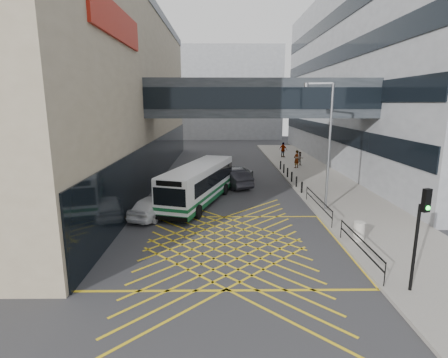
{
  "coord_description": "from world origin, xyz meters",
  "views": [
    {
      "loc": [
        -0.22,
        -16.85,
        7.15
      ],
      "look_at": [
        0.0,
        4.0,
        2.6
      ],
      "focal_mm": 28.0,
      "sensor_mm": 36.0,
      "label": 1
    }
  ],
  "objects_px": {
    "pedestrian_c": "(283,150)",
    "bus": "(199,183)",
    "car_silver": "(237,173)",
    "car_dark": "(233,178)",
    "litter_bin": "(359,231)",
    "street_lamp": "(327,139)",
    "pedestrian_a": "(296,159)",
    "traffic_light": "(420,226)",
    "pedestrian_b": "(300,159)",
    "car_white": "(153,206)"
  },
  "relations": [
    {
      "from": "pedestrian_c",
      "to": "bus",
      "type": "bearing_deg",
      "value": 103.43
    },
    {
      "from": "car_silver",
      "to": "car_dark",
      "type": "bearing_deg",
      "value": 102.42
    },
    {
      "from": "car_silver",
      "to": "litter_bin",
      "type": "height_order",
      "value": "car_silver"
    },
    {
      "from": "car_silver",
      "to": "pedestrian_c",
      "type": "bearing_deg",
      "value": -92.57
    },
    {
      "from": "bus",
      "to": "street_lamp",
      "type": "bearing_deg",
      "value": 3.15
    },
    {
      "from": "bus",
      "to": "pedestrian_c",
      "type": "relative_size",
      "value": 5.23
    },
    {
      "from": "car_dark",
      "to": "pedestrian_a",
      "type": "distance_m",
      "value": 10.89
    },
    {
      "from": "traffic_light",
      "to": "pedestrian_c",
      "type": "relative_size",
      "value": 2.07
    },
    {
      "from": "car_silver",
      "to": "litter_bin",
      "type": "relative_size",
      "value": 4.71
    },
    {
      "from": "litter_bin",
      "to": "street_lamp",
      "type": "bearing_deg",
      "value": 92.89
    },
    {
      "from": "street_lamp",
      "to": "pedestrian_b",
      "type": "xyz_separation_m",
      "value": [
        2.23,
        16.71,
        -3.92
      ]
    },
    {
      "from": "car_dark",
      "to": "traffic_light",
      "type": "xyz_separation_m",
      "value": [
        6.19,
        -17.73,
        2.01
      ]
    },
    {
      "from": "pedestrian_a",
      "to": "pedestrian_c",
      "type": "distance_m",
      "value": 7.64
    },
    {
      "from": "bus",
      "to": "traffic_light",
      "type": "relative_size",
      "value": 2.53
    },
    {
      "from": "traffic_light",
      "to": "car_white",
      "type": "bearing_deg",
      "value": 123.18
    },
    {
      "from": "bus",
      "to": "pedestrian_b",
      "type": "height_order",
      "value": "bus"
    },
    {
      "from": "car_dark",
      "to": "street_lamp",
      "type": "bearing_deg",
      "value": 104.57
    },
    {
      "from": "pedestrian_a",
      "to": "pedestrian_b",
      "type": "height_order",
      "value": "pedestrian_a"
    },
    {
      "from": "street_lamp",
      "to": "pedestrian_a",
      "type": "distance_m",
      "value": 15.76
    },
    {
      "from": "bus",
      "to": "car_silver",
      "type": "bearing_deg",
      "value": 84.55
    },
    {
      "from": "car_silver",
      "to": "pedestrian_b",
      "type": "relative_size",
      "value": 3.01
    },
    {
      "from": "pedestrian_c",
      "to": "pedestrian_a",
      "type": "bearing_deg",
      "value": 129.38
    },
    {
      "from": "street_lamp",
      "to": "car_dark",
      "type": "bearing_deg",
      "value": 145.34
    },
    {
      "from": "car_dark",
      "to": "pedestrian_b",
      "type": "xyz_separation_m",
      "value": [
        8.03,
        9.56,
        0.16
      ]
    },
    {
      "from": "pedestrian_a",
      "to": "pedestrian_c",
      "type": "height_order",
      "value": "pedestrian_c"
    },
    {
      "from": "car_dark",
      "to": "traffic_light",
      "type": "relative_size",
      "value": 1.23
    },
    {
      "from": "litter_bin",
      "to": "pedestrian_a",
      "type": "xyz_separation_m",
      "value": [
        1.19,
        20.78,
        0.47
      ]
    },
    {
      "from": "bus",
      "to": "car_silver",
      "type": "distance_m",
      "value": 8.22
    },
    {
      "from": "pedestrian_a",
      "to": "pedestrian_b",
      "type": "bearing_deg",
      "value": -155.95
    },
    {
      "from": "street_lamp",
      "to": "pedestrian_b",
      "type": "distance_m",
      "value": 17.31
    },
    {
      "from": "litter_bin",
      "to": "car_dark",
      "type": "bearing_deg",
      "value": 115.62
    },
    {
      "from": "pedestrian_a",
      "to": "pedestrian_b",
      "type": "relative_size",
      "value": 1.24
    },
    {
      "from": "car_dark",
      "to": "pedestrian_b",
      "type": "bearing_deg",
      "value": -154.54
    },
    {
      "from": "street_lamp",
      "to": "car_silver",
      "type": "bearing_deg",
      "value": 135.05
    },
    {
      "from": "car_dark",
      "to": "traffic_light",
      "type": "bearing_deg",
      "value": 84.76
    },
    {
      "from": "car_dark",
      "to": "traffic_light",
      "type": "distance_m",
      "value": 18.89
    },
    {
      "from": "car_silver",
      "to": "traffic_light",
      "type": "distance_m",
      "value": 21.1
    },
    {
      "from": "car_white",
      "to": "litter_bin",
      "type": "xyz_separation_m",
      "value": [
        11.45,
        -4.41,
        -0.07
      ]
    },
    {
      "from": "car_white",
      "to": "traffic_light",
      "type": "height_order",
      "value": "traffic_light"
    },
    {
      "from": "bus",
      "to": "litter_bin",
      "type": "bearing_deg",
      "value": -24.24
    },
    {
      "from": "pedestrian_a",
      "to": "pedestrian_c",
      "type": "xyz_separation_m",
      "value": [
        -0.11,
        7.64,
        0.01
      ]
    },
    {
      "from": "car_white",
      "to": "pedestrian_c",
      "type": "relative_size",
      "value": 2.34
    },
    {
      "from": "bus",
      "to": "street_lamp",
      "type": "height_order",
      "value": "street_lamp"
    },
    {
      "from": "car_white",
      "to": "pedestrian_a",
      "type": "relative_size",
      "value": 2.37
    },
    {
      "from": "car_dark",
      "to": "pedestrian_b",
      "type": "relative_size",
      "value": 3.2
    },
    {
      "from": "bus",
      "to": "car_dark",
      "type": "bearing_deg",
      "value": 79.82
    },
    {
      "from": "car_silver",
      "to": "street_lamp",
      "type": "height_order",
      "value": "street_lamp"
    },
    {
      "from": "bus",
      "to": "car_dark",
      "type": "height_order",
      "value": "bus"
    },
    {
      "from": "pedestrian_b",
      "to": "traffic_light",
      "type": "bearing_deg",
      "value": -105.42
    },
    {
      "from": "car_white",
      "to": "traffic_light",
      "type": "xyz_separation_m",
      "value": [
        11.55,
        -9.45,
        2.06
      ]
    }
  ]
}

